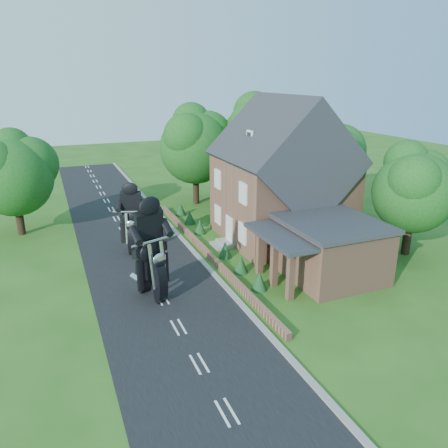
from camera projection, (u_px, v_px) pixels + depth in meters
name	position (u px, v px, depth m)	size (l,w,h in m)	color
ground	(162.00, 299.00, 23.41)	(120.00, 120.00, 0.00)	#295818
road	(162.00, 299.00, 23.40)	(7.00, 80.00, 0.02)	black
kerb	(225.00, 286.00, 24.70)	(0.30, 80.00, 0.12)	gray
garden_wall	(206.00, 251.00, 29.27)	(0.30, 22.00, 0.40)	#9C694F
house	(282.00, 180.00, 31.04)	(9.54, 8.64, 10.24)	#9C694F
annex	(328.00, 248.00, 25.69)	(7.05, 5.94, 3.44)	#9C694F
tree_annex_side	(417.00, 185.00, 28.14)	(5.64, 5.20, 7.48)	black
tree_house_right	(333.00, 157.00, 35.27)	(6.51, 6.00, 8.40)	black
tree_behind_house	(263.00, 134.00, 40.64)	(7.81, 7.20, 10.08)	black
tree_behind_left	(199.00, 142.00, 39.50)	(6.94, 6.40, 9.16)	black
tree_far_road	(18.00, 171.00, 31.75)	(6.08, 5.60, 7.84)	black
shrub_a	(259.00, 281.00, 24.26)	(0.90, 0.90, 1.10)	#133C1B
shrub_b	(241.00, 264.00, 26.45)	(0.90, 0.90, 1.10)	#133C1B
shrub_c	(225.00, 250.00, 28.64)	(0.90, 0.90, 1.10)	#133C1B
shrub_d	(200.00, 227.00, 33.02)	(0.90, 0.90, 1.10)	#133C1B
shrub_e	(190.00, 217.00, 35.21)	(0.90, 0.90, 1.10)	#133C1B
shrub_f	(181.00, 209.00, 37.40)	(0.90, 0.90, 1.10)	#133C1B
motorcycle_lead	(152.00, 283.00, 23.33)	(0.46, 1.83, 1.70)	black
motorcycle_follow	(134.00, 241.00, 29.64)	(0.39, 1.56, 1.45)	black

